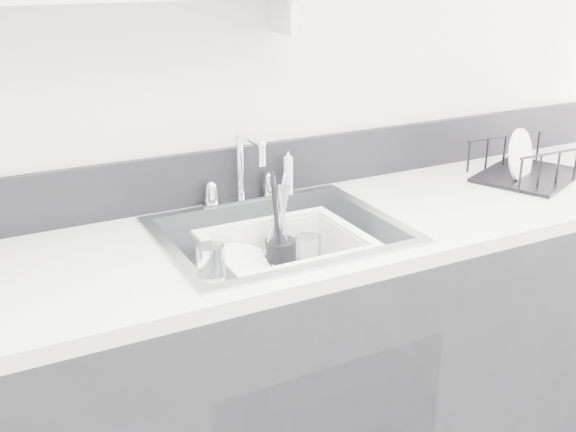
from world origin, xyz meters
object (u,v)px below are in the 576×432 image
sink (280,261)px  dish_rack (530,159)px  counter_run (280,376)px  wash_tub (286,265)px

sink → dish_rack: dish_rack is taller
counter_run → dish_rack: dish_rack is taller
wash_tub → sink: bearing=93.5°
wash_tub → counter_run: bearing=93.5°
counter_run → dish_rack: 1.09m
counter_run → wash_tub: bearing=-86.5°
wash_tub → dish_rack: bearing=4.6°
sink → wash_tub: bearing=-86.5°
sink → counter_run: bearing=0.0°
sink → wash_tub: 0.04m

